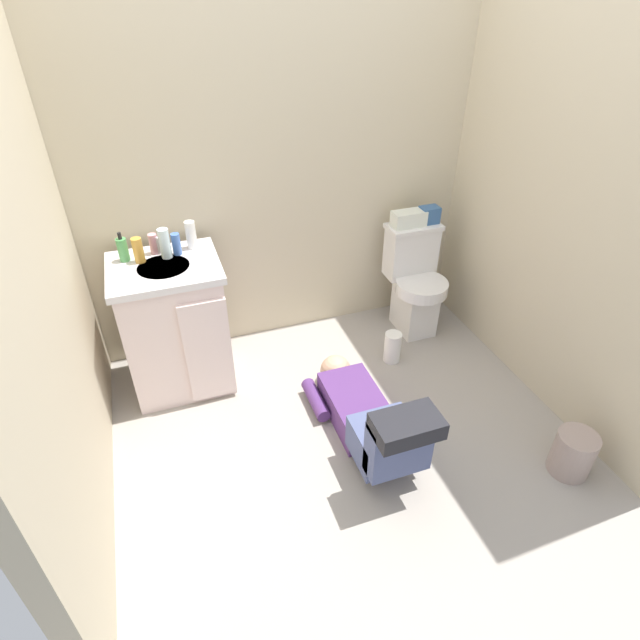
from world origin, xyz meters
name	(u,v)px	position (x,y,z in m)	size (l,w,h in m)	color
ground_plane	(338,425)	(0.00, 0.00, -0.02)	(2.95, 3.01, 0.04)	#9C948A
wall_back	(279,160)	(0.00, 1.05, 1.20)	(2.61, 0.08, 2.40)	beige
wall_left	(28,278)	(-1.26, 0.00, 1.20)	(0.08, 2.01, 2.40)	beige
wall_right	(575,195)	(1.26, 0.00, 1.20)	(0.08, 2.01, 2.40)	beige
toilet	(414,281)	(0.84, 0.73, 0.37)	(0.36, 0.46, 0.75)	silver
vanity_cabinet	(176,325)	(-0.77, 0.67, 0.42)	(0.60, 0.53, 0.82)	silver
faucet	(159,246)	(-0.78, 0.81, 0.87)	(0.02, 0.02, 0.10)	silver
person_plumber	(369,418)	(0.10, -0.18, 0.18)	(0.39, 1.06, 0.52)	#512D6B
tissue_box	(409,219)	(0.79, 0.82, 0.80)	(0.22, 0.11, 0.10)	silver
toiletry_bag	(429,215)	(0.94, 0.82, 0.81)	(0.12, 0.09, 0.11)	#33598C
soap_dispenser	(123,249)	(-0.97, 0.79, 0.89)	(0.06, 0.06, 0.17)	#4B954F
bottle_amber	(138,250)	(-0.89, 0.75, 0.89)	(0.06, 0.06, 0.14)	gold
bottle_pink	(154,244)	(-0.80, 0.83, 0.88)	(0.05, 0.05, 0.12)	pink
bottle_clear	(165,243)	(-0.75, 0.75, 0.90)	(0.06, 0.06, 0.17)	silver
bottle_blue	(176,244)	(-0.69, 0.77, 0.88)	(0.05, 0.05, 0.12)	#436BB7
bottle_white	(191,235)	(-0.60, 0.83, 0.90)	(0.06, 0.06, 0.16)	white
trash_can	(573,453)	(1.00, -0.71, 0.12)	(0.20, 0.20, 0.25)	gray
paper_towel_roll	(392,347)	(0.54, 0.41, 0.11)	(0.11, 0.11, 0.21)	white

